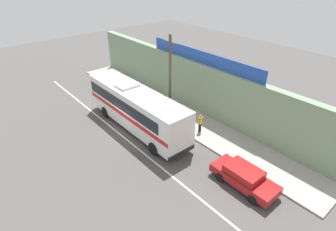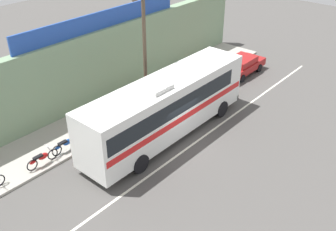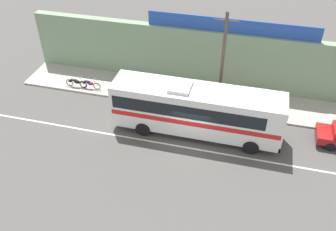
{
  "view_description": "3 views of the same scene",
  "coord_description": "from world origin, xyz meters",
  "views": [
    {
      "loc": [
        17.25,
        -10.06,
        12.88
      ],
      "look_at": [
        3.06,
        1.97,
        2.14
      ],
      "focal_mm": 29.06,
      "sensor_mm": 36.0,
      "label": 1
    },
    {
      "loc": [
        -14.07,
        -11.33,
        12.54
      ],
      "look_at": [
        0.42,
        1.12,
        1.13
      ],
      "focal_mm": 40.97,
      "sensor_mm": 36.0,
      "label": 2
    },
    {
      "loc": [
        3.28,
        -18.91,
        16.95
      ],
      "look_at": [
        -1.84,
        0.85,
        1.16
      ],
      "focal_mm": 39.7,
      "sensor_mm": 36.0,
      "label": 3
    }
  ],
  "objects": [
    {
      "name": "utility_pole",
      "position": [
        1.28,
        3.69,
        4.15
      ],
      "size": [
        1.6,
        0.22,
        7.75
      ],
      "color": "brown",
      "rests_on": "sidewalk_slab"
    },
    {
      "name": "sidewalk_slab",
      "position": [
        0.0,
        5.2,
        0.07
      ],
      "size": [
        30.0,
        3.6,
        0.14
      ],
      "primitive_type": "cube",
      "color": "#A8A399",
      "rests_on": "ground_plane"
    },
    {
      "name": "pedestrian_far_left",
      "position": [
        4.23,
        4.5,
        1.08
      ],
      "size": [
        0.3,
        0.48,
        1.62
      ],
      "color": "black",
      "rests_on": "sidewalk_slab"
    },
    {
      "name": "pedestrian_far_right",
      "position": [
        -0.03,
        4.57,
        1.06
      ],
      "size": [
        0.3,
        0.48,
        1.59
      ],
      "color": "navy",
      "rests_on": "sidewalk_slab"
    },
    {
      "name": "storefront_facade",
      "position": [
        0.0,
        7.35,
        2.4
      ],
      "size": [
        30.0,
        0.7,
        4.8
      ],
      "primitive_type": "cube",
      "color": "gray",
      "rests_on": "ground_plane"
    },
    {
      "name": "motorcycle_black",
      "position": [
        -6.34,
        3.87,
        0.57
      ],
      "size": [
        1.84,
        0.56,
        0.94
      ],
      "color": "black",
      "rests_on": "sidewalk_slab"
    },
    {
      "name": "road_center_stripe",
      "position": [
        0.0,
        -0.8,
        0.0
      ],
      "size": [
        30.0,
        0.14,
        0.01
      ],
      "primitive_type": "cube",
      "color": "silver",
      "rests_on": "ground_plane"
    },
    {
      "name": "intercity_bus",
      "position": [
        0.03,
        0.94,
        2.07
      ],
      "size": [
        11.51,
        2.63,
        3.78
      ],
      "color": "white",
      "rests_on": "ground_plane"
    },
    {
      "name": "ground_plane",
      "position": [
        0.0,
        0.0,
        0.0
      ],
      "size": [
        70.0,
        70.0,
        0.0
      ],
      "primitive_type": "plane",
      "color": "#4F4C49"
    },
    {
      "name": "motorcycle_orange",
      "position": [
        -4.75,
        3.97,
        0.57
      ],
      "size": [
        1.91,
        0.56,
        0.94
      ],
      "color": "black",
      "rests_on": "sidewalk_slab"
    },
    {
      "name": "storefront_billboard",
      "position": [
        1.37,
        7.35,
        5.35
      ],
      "size": [
        12.91,
        0.12,
        1.1
      ],
      "primitive_type": "cube",
      "color": "#234CAD",
      "rests_on": "storefront_facade"
    },
    {
      "name": "parked_car",
      "position": [
        10.38,
        2.17,
        0.74
      ],
      "size": [
        4.41,
        1.86,
        1.37
      ],
      "color": "maroon",
      "rests_on": "ground_plane"
    }
  ]
}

